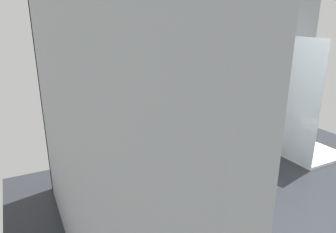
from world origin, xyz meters
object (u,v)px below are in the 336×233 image
object	(u,v)px
vanity_sink_left	(99,164)
shower_tray	(302,133)
toothbrush_cup	(74,137)
soap_dispenser	(174,119)
vanity_sink_right	(162,151)
toilet	(226,138)

from	to	relation	value
vanity_sink_left	shower_tray	xyz separation A→B (m)	(3.26, -0.47, 0.04)
toothbrush_cup	soap_dispenser	world-z (taller)	toothbrush_cup
vanity_sink_right	soap_dispenser	size ratio (longest dim) A/B	3.55
vanity_sink_right	toilet	bearing A→B (deg)	-1.05
shower_tray	toilet	bearing A→B (deg)	159.18
toilet	toothbrush_cup	world-z (taller)	toilet
vanity_sink_left	toilet	bearing A→B (deg)	-0.58
vanity_sink_left	toothbrush_cup	bearing A→B (deg)	152.54
vanity_sink_left	soap_dispenser	distance (m)	1.29
toothbrush_cup	shower_tray	size ratio (longest dim) A/B	0.11
vanity_sink_left	toilet	world-z (taller)	toilet
vanity_sink_right	toothbrush_cup	xyz separation A→B (m)	(-1.20, 0.14, 0.39)
shower_tray	vanity_sink_right	bearing A→B (deg)	168.48
vanity_sink_right	soap_dispenser	distance (m)	0.52
soap_dispenser	toothbrush_cup	bearing A→B (deg)	-179.61
vanity_sink_right	toothbrush_cup	world-z (taller)	toothbrush_cup
vanity_sink_left	vanity_sink_right	distance (m)	0.93
soap_dispenser	shower_tray	size ratio (longest dim) A/B	0.10
shower_tray	soap_dispenser	bearing A→B (deg)	163.04
toilet	toothbrush_cup	distance (m)	2.37
vanity_sink_left	vanity_sink_right	world-z (taller)	same
vanity_sink_right	toilet	size ratio (longest dim) A/B	0.70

